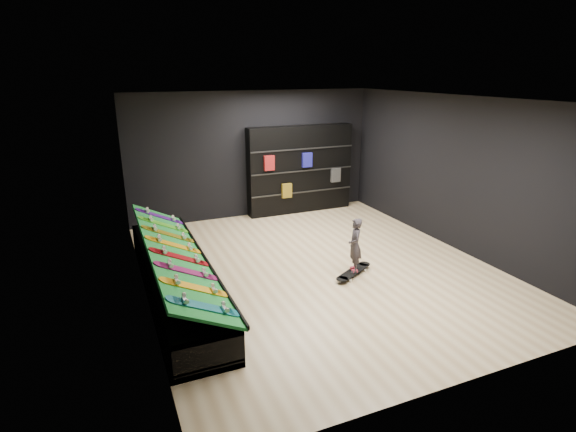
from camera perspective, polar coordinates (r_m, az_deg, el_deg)
name	(u,v)px	position (r m, az deg, el deg)	size (l,w,h in m)	color
floor	(317,268)	(8.28, 3.75, -6.57)	(6.00, 7.00, 0.01)	beige
ceiling	(321,99)	(7.54, 4.23, 14.63)	(6.00, 7.00, 0.01)	white
wall_back	(254,155)	(10.94, -4.39, 7.76)	(6.00, 0.02, 3.00)	black
wall_front	(470,266)	(5.08, 22.15, -5.87)	(6.00, 0.02, 3.00)	black
wall_left	(138,208)	(6.99, -18.54, 0.95)	(0.02, 7.00, 3.00)	black
wall_right	(455,173)	(9.49, 20.43, 5.09)	(0.02, 7.00, 3.00)	black
display_rack	(175,280)	(7.48, -14.13, -7.83)	(0.90, 4.50, 0.50)	black
turf_ramp	(176,252)	(7.30, -14.02, -4.51)	(1.00, 4.50, 0.04)	#116F26
back_shelving	(300,169)	(11.27, 1.53, 5.94)	(2.70, 0.32, 2.16)	black
floor_skateboard	(354,273)	(8.04, 8.32, -7.20)	(0.98, 0.22, 0.09)	black
child	(354,255)	(7.90, 8.44, -4.97)	(0.22, 0.15, 0.58)	black
display_board_0	(204,306)	(5.59, -10.60, -11.22)	(0.98, 0.22, 0.09)	#0C8C99
display_board_1	(195,287)	(6.07, -11.76, -8.85)	(0.98, 0.22, 0.09)	yellow
display_board_2	(187,271)	(6.55, -12.73, -6.83)	(0.98, 0.22, 0.09)	#E5198C
display_board_3	(180,257)	(7.04, -13.57, -5.08)	(0.98, 0.22, 0.09)	red
display_board_4	(174,245)	(7.54, -14.29, -3.57)	(0.98, 0.22, 0.09)	orange
display_board_5	(169,234)	(8.05, -14.92, -2.24)	(0.98, 0.22, 0.09)	yellow
display_board_6	(164,225)	(8.55, -15.47, -1.07)	(0.98, 0.22, 0.09)	green
display_board_7	(160,216)	(9.07, -15.96, -0.03)	(0.98, 0.22, 0.09)	purple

